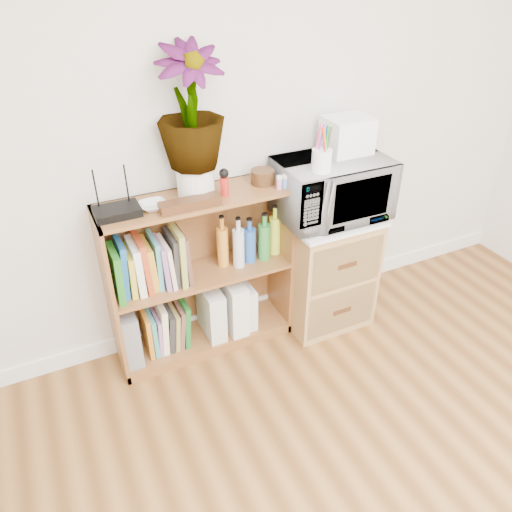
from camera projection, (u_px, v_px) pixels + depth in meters
skirting_board at (249, 306)px, 3.19m from camera, size 4.00×0.02×0.10m
bookshelf at (201, 276)px, 2.72m from camera, size 1.00×0.30×0.95m
wicker_unit at (324, 269)px, 3.01m from camera, size 0.50×0.45×0.70m
microwave at (332, 189)px, 2.71m from camera, size 0.60×0.41×0.33m
pen_cup at (322, 161)px, 2.47m from camera, size 0.10×0.10×0.11m
small_appliance at (347, 135)px, 2.67m from camera, size 0.24×0.20×0.19m
router at (117, 211)px, 2.30m from camera, size 0.21×0.14×0.04m
white_bowl at (153, 206)px, 2.36m from camera, size 0.13×0.13×0.03m
plant_pot at (196, 181)px, 2.45m from camera, size 0.18×0.18×0.16m
potted_plant at (190, 107)px, 2.25m from camera, size 0.32×0.32×0.56m
trinket_box at (190, 204)px, 2.36m from camera, size 0.30×0.07×0.05m
kokeshi_doll at (224, 186)px, 2.46m from camera, size 0.04×0.04×0.10m
wooden_bowl at (263, 177)px, 2.59m from camera, size 0.12×0.12×0.07m
paint_jars at (285, 182)px, 2.55m from camera, size 0.12×0.04×0.06m
file_box at (127, 333)px, 2.70m from camera, size 0.10×0.26×0.32m
magazine_holder_left at (211, 311)px, 2.87m from camera, size 0.10×0.25×0.31m
magazine_holder_mid at (232, 303)px, 2.91m from camera, size 0.10×0.26×0.33m
magazine_holder_right at (244, 304)px, 2.95m from camera, size 0.09×0.22×0.27m
cookbooks at (149, 263)px, 2.54m from camera, size 0.39×0.20×0.31m
liquor_bottles at (251, 238)px, 2.74m from camera, size 0.38×0.07×0.30m
lower_books at (165, 327)px, 2.79m from camera, size 0.25×0.19×0.29m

